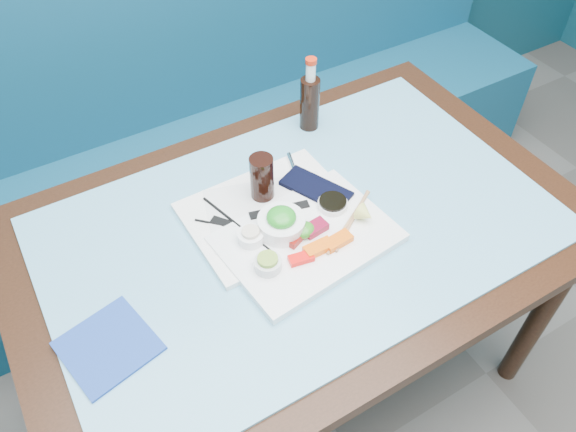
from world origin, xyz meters
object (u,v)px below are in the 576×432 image
booth_bench (185,150)px  seaweed_bowl (281,225)px  sashimi_plate (307,239)px  serving_tray (270,212)px  blue_napkin (108,346)px  cola_glass (262,178)px  dining_table (300,248)px  cola_bottle_body (310,104)px

booth_bench → seaweed_bowl: (-0.06, -0.85, 0.42)m
sashimi_plate → serving_tray: 0.13m
sashimi_plate → blue_napkin: (-0.50, -0.03, -0.01)m
booth_bench → cola_glass: bearing=-93.1°
serving_tray → blue_napkin: 0.49m
seaweed_bowl → booth_bench: bearing=86.1°
dining_table → cola_glass: 0.21m
serving_tray → cola_bottle_body: bearing=41.4°
serving_tray → cola_glass: bearing=78.3°
booth_bench → cola_bottle_body: (0.22, -0.52, 0.46)m
cola_glass → cola_bottle_body: bearing=36.8°
sashimi_plate → seaweed_bowl: 0.07m
sashimi_plate → seaweed_bowl: (-0.04, 0.05, 0.03)m
booth_bench → serving_tray: (-0.05, -0.77, 0.39)m
booth_bench → serving_tray: bearing=-93.6°
dining_table → serving_tray: size_ratio=3.50×
cola_bottle_body → booth_bench: bearing=112.9°
dining_table → cola_glass: size_ratio=11.41×
booth_bench → seaweed_bowl: bearing=-93.9°
seaweed_bowl → sashimi_plate: bearing=-47.5°
cola_bottle_body → sashimi_plate: bearing=-122.6°
cola_glass → blue_napkin: cola_glass is taller
sashimi_plate → serving_tray: bearing=99.2°
dining_table → serving_tray: serving_tray is taller
sashimi_plate → cola_glass: cola_glass is taller
booth_bench → cola_bottle_body: booth_bench is taller
seaweed_bowl → cola_glass: size_ratio=0.93×
seaweed_bowl → cola_bottle_body: (0.28, 0.32, 0.04)m
serving_tray → blue_napkin: bearing=-163.0°
serving_tray → seaweed_bowl: (-0.01, -0.07, 0.03)m
sashimi_plate → cola_bottle_body: (0.24, 0.37, 0.07)m
booth_bench → seaweed_bowl: 0.95m
dining_table → cola_bottle_body: size_ratio=8.90×
cola_glass → booth_bench: bearing=86.9°
blue_napkin → serving_tray: bearing=18.4°
blue_napkin → sashimi_plate: bearing=3.8°
seaweed_bowl → blue_napkin: bearing=-170.0°
sashimi_plate → serving_tray: (-0.03, 0.12, -0.00)m
dining_table → seaweed_bowl: size_ratio=12.28×
cola_bottle_body → serving_tray: bearing=-137.2°
sashimi_plate → cola_glass: bearing=91.5°
cola_bottle_body → blue_napkin: 0.84m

